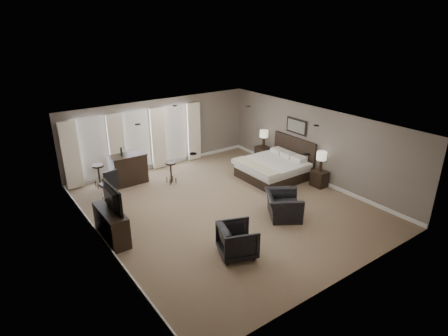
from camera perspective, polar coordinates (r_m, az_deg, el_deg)
room at (r=10.95m, az=0.37°, el=0.10°), size 7.60×8.60×2.64m
window_bay at (r=13.93m, az=-13.03°, el=3.97°), size 5.25×0.20×2.30m
bed at (r=13.31m, az=7.26°, el=1.10°), size 2.11×2.02×1.34m
nightstand_near at (r=13.15m, az=14.31°, el=-1.57°), size 0.41×0.50×0.55m
nightstand_far at (r=15.01m, az=5.98°, el=2.11°), size 0.46×0.56×0.61m
lamp_near at (r=12.92m, az=14.57°, el=0.95°), size 0.34×0.34×0.69m
lamp_far at (r=14.80m, az=6.08°, el=4.46°), size 0.33×0.33×0.68m
wall_art at (r=13.73m, az=10.95°, el=6.27°), size 0.04×0.96×0.56m
dresser at (r=10.16m, az=-16.76°, el=-8.28°), size 0.47×1.45×0.84m
tv at (r=9.93m, az=-17.07°, el=-5.81°), size 0.66×1.15×0.15m
armchair_near at (r=10.88m, az=9.01°, el=-5.04°), size 1.21×1.32×0.97m
armchair_far at (r=9.14m, az=2.07°, el=-10.73°), size 1.05×1.08×0.88m
bar_counter at (r=13.27m, az=-14.31°, el=-0.15°), size 1.22×0.63×1.06m
bar_stool_left at (r=13.32m, az=-18.49°, el=-1.16°), size 0.44×0.44×0.80m
bar_stool_right at (r=13.07m, az=-8.08°, el=-0.70°), size 0.48×0.48×0.77m
desk_chair at (r=12.24m, az=-17.12°, el=-2.38°), size 0.58×0.58×1.06m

